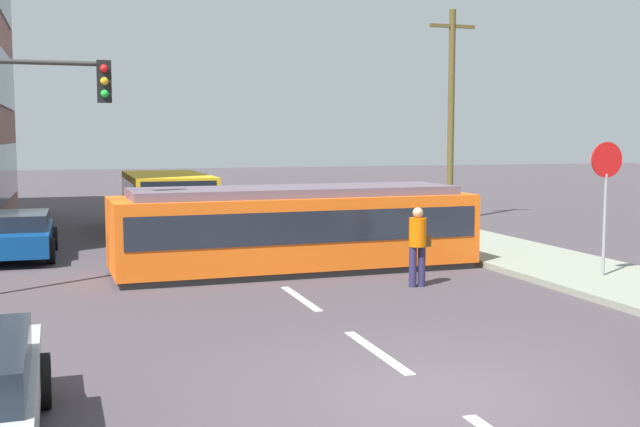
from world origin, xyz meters
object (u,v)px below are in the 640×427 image
object	(u,v)px
city_bus	(167,198)
stop_sign	(606,181)
pedestrian_crossing	(418,242)
traffic_light_mast	(35,125)
parked_sedan_mid	(16,234)
utility_pole_mid	(451,111)
streetcar_tram	(295,227)

from	to	relation	value
city_bus	stop_sign	size ratio (longest dim) A/B	2.08
pedestrian_crossing	traffic_light_mast	distance (m)	8.07
traffic_light_mast	pedestrian_crossing	bearing A→B (deg)	-12.59
pedestrian_crossing	parked_sedan_mid	bearing A→B (deg)	140.87
city_bus	traffic_light_mast	size ratio (longest dim) A/B	1.25
city_bus	utility_pole_mid	size ratio (longest dim) A/B	0.77
city_bus	parked_sedan_mid	xyz separation A→B (m)	(-4.43, -4.87, -0.47)
traffic_light_mast	streetcar_tram	bearing A→B (deg)	10.73
traffic_light_mast	utility_pole_mid	bearing A→B (deg)	35.20
pedestrian_crossing	traffic_light_mast	bearing A→B (deg)	167.41
city_bus	parked_sedan_mid	world-z (taller)	city_bus
streetcar_tram	traffic_light_mast	distance (m)	6.18
traffic_light_mast	utility_pole_mid	size ratio (longest dim) A/B	0.62
streetcar_tram	utility_pole_mid	bearing A→B (deg)	46.27
stop_sign	parked_sedan_mid	bearing A→B (deg)	148.99
streetcar_tram	traffic_light_mast	bearing A→B (deg)	-169.27
stop_sign	traffic_light_mast	xyz separation A→B (m)	(-11.58, 2.37, 1.16)
city_bus	traffic_light_mast	bearing A→B (deg)	-110.48
city_bus	utility_pole_mid	bearing A→B (deg)	0.53
city_bus	parked_sedan_mid	distance (m)	6.60
streetcar_tram	utility_pole_mid	size ratio (longest dim) A/B	1.09
parked_sedan_mid	traffic_light_mast	bearing A→B (deg)	-81.74
parked_sedan_mid	city_bus	bearing A→B (deg)	47.73
utility_pole_mid	parked_sedan_mid	bearing A→B (deg)	-161.56
city_bus	stop_sign	world-z (taller)	stop_sign
pedestrian_crossing	stop_sign	distance (m)	4.31
city_bus	utility_pole_mid	world-z (taller)	utility_pole_mid
city_bus	traffic_light_mast	world-z (taller)	traffic_light_mast
streetcar_tram	utility_pole_mid	distance (m)	12.73
parked_sedan_mid	streetcar_tram	bearing A→B (deg)	-31.95
city_bus	streetcar_tram	bearing A→B (deg)	-77.70
pedestrian_crossing	city_bus	bearing A→B (deg)	108.24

